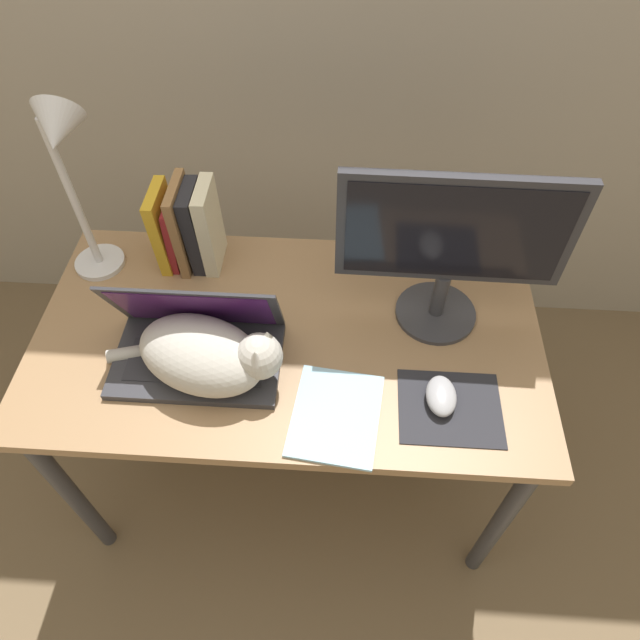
# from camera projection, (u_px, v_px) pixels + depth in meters

# --- Properties ---
(ground_plane) EXTENTS (12.00, 12.00, 0.00)m
(ground_plane) POSITION_uv_depth(u_px,v_px,m) (287.00, 567.00, 1.73)
(ground_plane) COLOR brown
(desk) EXTENTS (1.23, 0.68, 0.73)m
(desk) POSITION_uv_depth(u_px,v_px,m) (289.00, 353.00, 1.45)
(desk) COLOR #93704C
(desk) RESTS_ON ground_plane
(laptop) EXTENTS (0.39, 0.23, 0.23)m
(laptop) POSITION_uv_depth(u_px,v_px,m) (197.00, 345.00, 1.31)
(laptop) COLOR #2D2D33
(laptop) RESTS_ON desk
(cat) EXTENTS (0.42, 0.27, 0.16)m
(cat) POSITION_uv_depth(u_px,v_px,m) (207.00, 355.00, 1.25)
(cat) COLOR #B2ADA3
(cat) RESTS_ON desk
(external_monitor) EXTENTS (0.51, 0.20, 0.42)m
(external_monitor) POSITION_uv_depth(u_px,v_px,m) (452.00, 245.00, 1.24)
(external_monitor) COLOR #333338
(external_monitor) RESTS_ON desk
(mousepad) EXTENTS (0.23, 0.19, 0.00)m
(mousepad) POSITION_uv_depth(u_px,v_px,m) (450.00, 408.00, 1.25)
(mousepad) COLOR #232328
(mousepad) RESTS_ON desk
(computer_mouse) EXTENTS (0.07, 0.10, 0.04)m
(computer_mouse) POSITION_uv_depth(u_px,v_px,m) (441.00, 396.00, 1.25)
(computer_mouse) COLOR #99999E
(computer_mouse) RESTS_ON mousepad
(book_row) EXTENTS (0.16, 0.15, 0.24)m
(book_row) POSITION_uv_depth(u_px,v_px,m) (188.00, 227.00, 1.46)
(book_row) COLOR gold
(book_row) RESTS_ON desk
(desk_lamp) EXTENTS (0.17, 0.17, 0.51)m
(desk_lamp) POSITION_uv_depth(u_px,v_px,m) (67.00, 163.00, 1.25)
(desk_lamp) COLOR silver
(desk_lamp) RESTS_ON desk
(notepad) EXTENTS (0.21, 0.25, 0.01)m
(notepad) POSITION_uv_depth(u_px,v_px,m) (336.00, 415.00, 1.24)
(notepad) COLOR #99C6E0
(notepad) RESTS_ON desk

